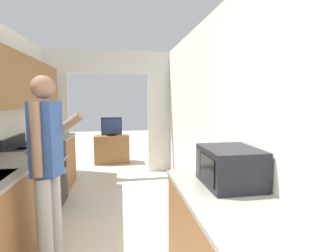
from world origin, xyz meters
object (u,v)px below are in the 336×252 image
person (47,168)px  tv_cabinet (112,149)px  range_oven (38,177)px  microwave (230,167)px  television (112,127)px

person → tv_cabinet: person is taller
range_oven → tv_cabinet: bearing=69.3°
person → microwave: (1.45, -0.58, 0.09)m
person → microwave: size_ratio=3.52×
person → television: (0.43, 3.90, -0.06)m
range_oven → television: bearing=69.0°
person → television: bearing=7.8°
tv_cabinet → television: bearing=-90.0°
range_oven → tv_cabinet: range_oven is taller
television → tv_cabinet: bearing=90.0°
microwave → television: (-1.01, 4.48, -0.16)m
person → microwave: bearing=-97.8°
tv_cabinet → range_oven: bearing=-110.7°
tv_cabinet → television: size_ratio=1.70×
range_oven → television: 2.66m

